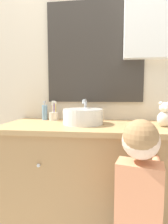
# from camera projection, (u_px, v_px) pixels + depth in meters

# --- Properties ---
(wall_back) EXTENTS (3.20, 0.18, 2.50)m
(wall_back) POSITION_uv_depth(u_px,v_px,m) (96.00, 67.00, 1.58)
(wall_back) COLOR beige
(wall_back) RESTS_ON ground_plane
(vanity_counter) EXTENTS (1.32, 0.56, 0.81)m
(vanity_counter) POSITION_uv_depth(u_px,v_px,m) (88.00, 175.00, 1.37)
(vanity_counter) COLOR #A37A4C
(vanity_counter) RESTS_ON ground_plane
(sink_basin) EXTENTS (0.31, 0.36, 0.19)m
(sink_basin) POSITION_uv_depth(u_px,v_px,m) (83.00, 116.00, 1.36)
(sink_basin) COLOR silver
(sink_basin) RESTS_ON vanity_counter
(toothbrush_holder) EXTENTS (0.08, 0.08, 0.17)m
(toothbrush_holder) POSITION_uv_depth(u_px,v_px,m) (54.00, 115.00, 1.55)
(toothbrush_holder) COLOR beige
(toothbrush_holder) RESTS_ON vanity_counter
(soap_dispenser) EXTENTS (0.05, 0.05, 0.17)m
(soap_dispenser) POSITION_uv_depth(u_px,v_px,m) (45.00, 112.00, 1.57)
(soap_dispenser) COLOR #6B93B2
(soap_dispenser) RESTS_ON vanity_counter
(child_figure) EXTENTS (0.29, 0.42, 0.92)m
(child_figure) POSITION_uv_depth(u_px,v_px,m) (139.00, 196.00, 0.82)
(child_figure) COLOR slate
(child_figure) RESTS_ON ground_plane
(teddy_bear) EXTENTS (0.10, 0.08, 0.18)m
(teddy_bear) POSITION_uv_depth(u_px,v_px,m) (164.00, 115.00, 1.23)
(teddy_bear) COLOR beige
(teddy_bear) RESTS_ON vanity_counter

